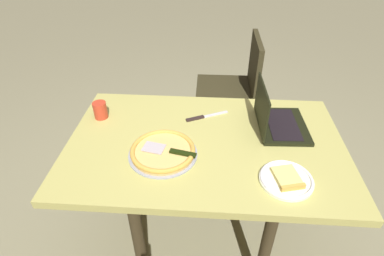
{
  "coord_description": "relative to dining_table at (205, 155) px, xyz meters",
  "views": [
    {
      "loc": [
        -0.01,
        1.14,
        1.67
      ],
      "look_at": [
        0.06,
        0.02,
        0.83
      ],
      "focal_mm": 28.96,
      "sensor_mm": 36.0,
      "label": 1
    }
  ],
  "objects": [
    {
      "name": "ground_plane",
      "position": [
        0.0,
        0.0,
        -0.65
      ],
      "size": [
        12.0,
        12.0,
        0.0
      ],
      "primitive_type": "plane",
      "color": "gray"
    },
    {
      "name": "dining_table",
      "position": [
        0.0,
        0.0,
        0.0
      ],
      "size": [
        1.31,
        0.82,
        0.73
      ],
      "color": "tan",
      "rests_on": "ground_plane"
    },
    {
      "name": "laptop",
      "position": [
        -0.34,
        -0.14,
        0.13
      ],
      "size": [
        0.25,
        0.32,
        0.23
      ],
      "color": "black",
      "rests_on": "dining_table"
    },
    {
      "name": "pizza_plate",
      "position": [
        -0.34,
        0.24,
        0.1
      ],
      "size": [
        0.22,
        0.22,
        0.04
      ],
      "color": "white",
      "rests_on": "dining_table"
    },
    {
      "name": "pizza_tray",
      "position": [
        0.19,
        0.1,
        0.1
      ],
      "size": [
        0.31,
        0.31,
        0.04
      ],
      "color": "#9398A6",
      "rests_on": "dining_table"
    },
    {
      "name": "table_knife",
      "position": [
        0.02,
        -0.2,
        0.09
      ],
      "size": [
        0.22,
        0.12,
        0.01
      ],
      "color": "silver",
      "rests_on": "dining_table"
    },
    {
      "name": "drink_cup",
      "position": [
        0.56,
        -0.17,
        0.13
      ],
      "size": [
        0.07,
        0.07,
        0.09
      ],
      "color": "#BF3822",
      "rests_on": "dining_table"
    },
    {
      "name": "chair_far",
      "position": [
        -0.21,
        -0.98,
        -0.14
      ],
      "size": [
        0.45,
        0.45,
        0.88
      ],
      "color": "#302B18",
      "rests_on": "ground_plane"
    }
  ]
}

